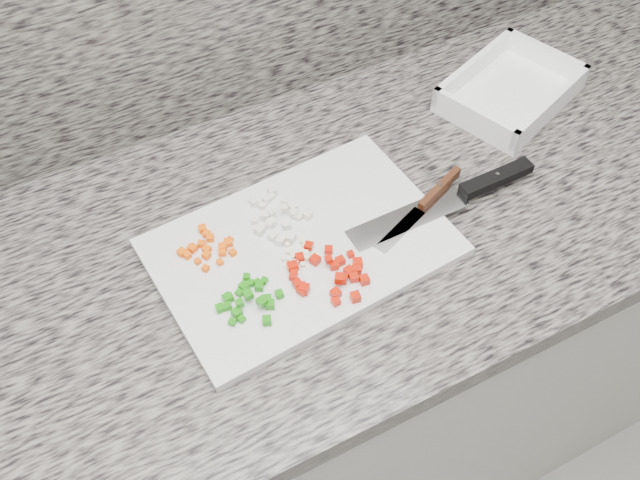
{
  "coord_description": "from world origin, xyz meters",
  "views": [
    {
      "loc": [
        -0.23,
        0.83,
        1.73
      ],
      "look_at": [
        0.06,
        1.39,
        0.93
      ],
      "focal_mm": 40.0,
      "sensor_mm": 36.0,
      "label": 1
    }
  ],
  "objects": [
    {
      "name": "garlic_pile",
      "position": [
        0.03,
        1.39,
        0.92
      ],
      "size": [
        0.05,
        0.05,
        0.01
      ],
      "color": "#FAEDC1",
      "rests_on": "cutting_board"
    },
    {
      "name": "carrot_pile",
      "position": [
        -0.09,
        1.46,
        0.92
      ],
      "size": [
        0.08,
        0.08,
        0.01
      ],
      "color": "#FE5B05",
      "rests_on": "cutting_board"
    },
    {
      "name": "countertop",
      "position": [
        0.0,
        1.44,
        0.88
      ],
      "size": [
        3.96,
        0.64,
        0.04
      ],
      "primitive_type": "cube",
      "color": "slate",
      "rests_on": "cabinet"
    },
    {
      "name": "cutting_board",
      "position": [
        0.04,
        1.41,
        0.91
      ],
      "size": [
        0.44,
        0.31,
        0.01
      ],
      "primitive_type": "cube",
      "rotation": [
        0.0,
        0.0,
        0.08
      ],
      "color": "silver",
      "rests_on": "countertop"
    },
    {
      "name": "cabinet",
      "position": [
        0.0,
        1.44,
        0.43
      ],
      "size": [
        3.92,
        0.62,
        0.86
      ],
      "primitive_type": "cube",
      "color": "beige",
      "rests_on": "ground"
    },
    {
      "name": "red_pepper_pile",
      "position": [
        0.05,
        1.34,
        0.92
      ],
      "size": [
        0.11,
        0.12,
        0.02
      ],
      "color": "#C11502",
      "rests_on": "cutting_board"
    },
    {
      "name": "onion_pile",
      "position": [
        0.03,
        1.46,
        0.92
      ],
      "size": [
        0.09,
        0.11,
        0.02
      ],
      "color": "silver",
      "rests_on": "cutting_board"
    },
    {
      "name": "green_pepper_pile",
      "position": [
        -0.07,
        1.35,
        0.92
      ],
      "size": [
        0.09,
        0.09,
        0.02
      ],
      "color": "#187C0B",
      "rests_on": "cutting_board"
    },
    {
      "name": "chef_knife",
      "position": [
        0.31,
        1.38,
        0.92
      ],
      "size": [
        0.32,
        0.05,
        0.02
      ],
      "rotation": [
        0.0,
        0.0,
        0.01
      ],
      "color": "silver",
      "rests_on": "cutting_board"
    },
    {
      "name": "tray",
      "position": [
        0.51,
        1.54,
        0.92
      ],
      "size": [
        0.28,
        0.24,
        0.05
      ],
      "rotation": [
        0.0,
        0.0,
        0.36
      ],
      "color": "white",
      "rests_on": "countertop"
    },
    {
      "name": "paring_knife",
      "position": [
        0.25,
        1.39,
        0.92
      ],
      "size": [
        0.19,
        0.09,
        0.02
      ],
      "rotation": [
        0.0,
        0.0,
        0.39
      ],
      "color": "silver",
      "rests_on": "cutting_board"
    }
  ]
}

